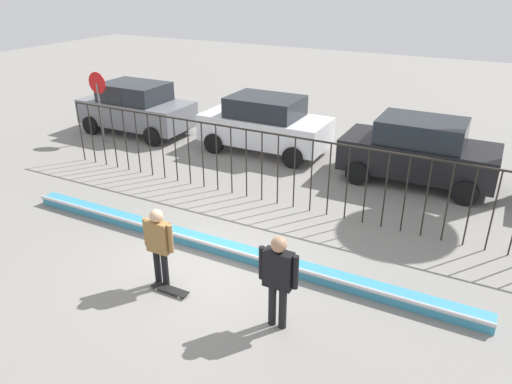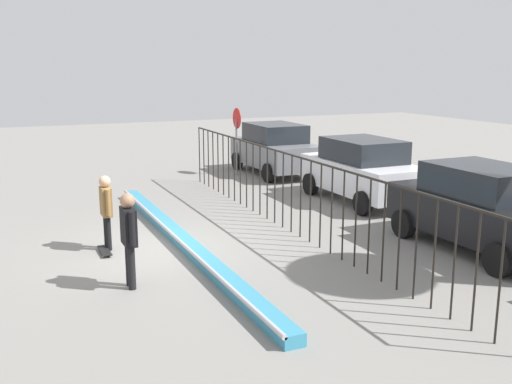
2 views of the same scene
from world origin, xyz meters
TOP-DOWN VIEW (x-y plane):
  - ground_plane at (0.00, 0.00)m, footprint 60.00×60.00m
  - bowl_coping_ledge at (0.00, 0.64)m, footprint 11.00×0.40m
  - perimeter_fence at (0.00, 3.43)m, footprint 14.04×0.04m
  - skateboarder at (-0.44, -0.96)m, footprint 0.68×0.25m
  - skateboard at (-0.17, -1.09)m, footprint 0.80×0.20m
  - camera_operator at (2.09, -0.99)m, footprint 0.72×0.27m
  - parked_car_gray at (-7.37, 6.56)m, footprint 4.30×2.12m
  - parked_car_white at (-2.13, 6.93)m, footprint 4.30×2.12m
  - parked_car_black at (2.97, 6.61)m, footprint 4.30×2.12m
  - stop_sign at (-7.79, 5.17)m, footprint 0.76×0.07m

SIDE VIEW (x-z plane):
  - ground_plane at x=0.00m, z-range 0.00..0.00m
  - skateboard at x=-0.17m, z-range 0.02..0.10m
  - bowl_coping_ledge at x=0.00m, z-range -0.01..0.25m
  - parked_car_gray at x=-7.37m, z-range 0.02..1.92m
  - parked_car_white at x=-2.13m, z-range 0.02..1.92m
  - parked_car_black at x=2.97m, z-range 0.02..1.92m
  - skateboarder at x=-0.44m, z-range 0.17..1.84m
  - camera_operator at x=2.09m, z-range 0.18..1.96m
  - perimeter_fence at x=0.00m, z-range 0.21..2.15m
  - stop_sign at x=-7.79m, z-range 0.37..2.87m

